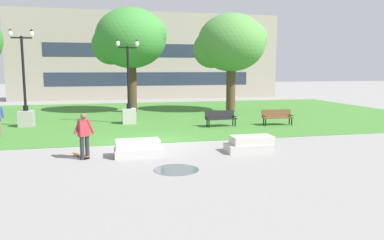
% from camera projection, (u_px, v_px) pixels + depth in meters
% --- Properties ---
extents(ground_plane, '(140.00, 140.00, 0.00)m').
position_uv_depth(ground_plane, '(151.00, 144.00, 16.62)').
color(ground_plane, gray).
extents(grass_lawn, '(40.00, 20.00, 0.02)m').
position_uv_depth(grass_lawn, '(134.00, 116.00, 26.26)').
color(grass_lawn, '#3D752D').
rests_on(grass_lawn, ground).
extents(concrete_block_center, '(1.80, 0.90, 0.64)m').
position_uv_depth(concrete_block_center, '(138.00, 148.00, 14.17)').
color(concrete_block_center, '#BCB7B2').
rests_on(concrete_block_center, ground).
extents(concrete_block_left, '(1.87, 0.90, 0.64)m').
position_uv_depth(concrete_block_left, '(250.00, 144.00, 14.98)').
color(concrete_block_left, '#B2ADA3').
rests_on(concrete_block_left, ground).
extents(person_skateboarder, '(0.78, 0.40, 1.71)m').
position_uv_depth(person_skateboarder, '(84.00, 133.00, 13.63)').
color(person_skateboarder, '#28282D').
rests_on(person_skateboarder, ground).
extents(skateboard, '(0.71, 0.97, 0.14)m').
position_uv_depth(skateboard, '(81.00, 155.00, 14.01)').
color(skateboard, olive).
rests_on(skateboard, ground).
extents(puddle, '(1.52, 1.52, 0.01)m').
position_uv_depth(puddle, '(176.00, 170.00, 12.33)').
color(puddle, '#47515B').
rests_on(puddle, ground).
extents(park_bench_near_left, '(1.83, 0.63, 0.90)m').
position_uv_depth(park_bench_near_left, '(277.00, 116.00, 21.90)').
color(park_bench_near_left, brown).
rests_on(park_bench_near_left, grass_lawn).
extents(park_bench_near_right, '(1.84, 0.68, 0.90)m').
position_uv_depth(park_bench_near_right, '(221.00, 117.00, 21.36)').
color(park_bench_near_right, black).
rests_on(park_bench_near_right, grass_lawn).
extents(lamp_post_right, '(1.32, 0.80, 5.01)m').
position_uv_depth(lamp_post_right, '(129.00, 107.00, 22.44)').
color(lamp_post_right, '#ADA89E').
rests_on(lamp_post_right, grass_lawn).
extents(lamp_post_left, '(1.32, 0.80, 5.48)m').
position_uv_depth(lamp_post_left, '(26.00, 107.00, 21.28)').
color(lamp_post_left, gray).
rests_on(lamp_post_left, grass_lawn).
extents(tree_far_right, '(5.36, 5.11, 7.40)m').
position_uv_depth(tree_far_right, '(231.00, 44.00, 28.10)').
color(tree_far_right, '#4C3823').
rests_on(tree_far_right, grass_lawn).
extents(tree_near_left, '(5.48, 5.22, 7.74)m').
position_uv_depth(tree_near_left, '(130.00, 39.00, 27.60)').
color(tree_near_left, '#42301E').
rests_on(tree_near_left, grass_lawn).
extents(building_facade_distant, '(28.95, 1.03, 9.26)m').
position_uv_depth(building_facade_distant, '(150.00, 56.00, 40.28)').
color(building_facade_distant, gray).
rests_on(building_facade_distant, ground).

